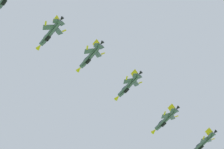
{
  "coord_description": "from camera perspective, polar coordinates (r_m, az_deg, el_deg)",
  "views": [
    {
      "loc": [
        -5.45,
        -1.69,
        1.69
      ],
      "look_at": [
        -33.82,
        60.3,
        150.66
      ],
      "focal_mm": 68.02,
      "sensor_mm": 36.0,
      "label": 1
    }
  ],
  "objects": [
    {
      "name": "fighter_jet_left_wing",
      "position": [
        158.37,
        -8.33,
        5.52
      ],
      "size": [
        14.94,
        9.73,
        6.25
      ],
      "rotation": [
        0.0,
        -0.65,
        1.12
      ],
      "color": "#4C5666"
    },
    {
      "name": "fighter_jet_left_outer",
      "position": [
        168.58,
        2.23,
        -1.51
      ],
      "size": [
        14.94,
        9.73,
        6.27
      ],
      "rotation": [
        0.0,
        -0.65,
        1.12
      ],
      "color": "#4C5666"
    },
    {
      "name": "fighter_jet_trail_slot",
      "position": [
        185.75,
        12.15,
        -8.99
      ],
      "size": [
        14.94,
        9.62,
        6.57
      ],
      "rotation": [
        0.0,
        -0.69,
        1.12
      ],
      "color": "#4C5666"
    },
    {
      "name": "fighter_jet_right_wing",
      "position": [
        163.62,
        -2.96,
        2.46
      ],
      "size": [
        14.94,
        9.7,
        6.35
      ],
      "rotation": [
        0.0,
        -0.67,
        1.12
      ],
      "color": "#4C5666"
    },
    {
      "name": "fighter_jet_right_outer",
      "position": [
        174.45,
        7.21,
        -6.06
      ],
      "size": [
        14.94,
        9.75,
        6.22
      ],
      "rotation": [
        0.0,
        -0.65,
        1.12
      ],
      "color": "#4C5666"
    }
  ]
}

